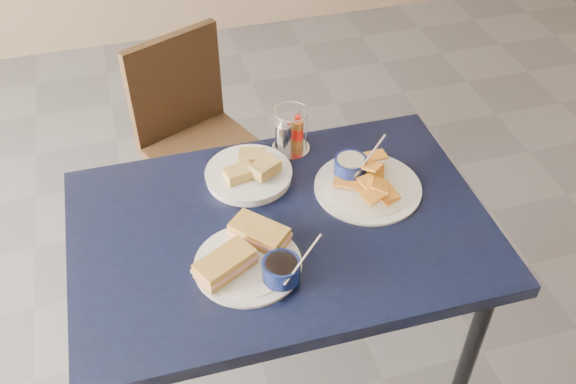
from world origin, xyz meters
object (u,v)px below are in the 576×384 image
object	(u,v)px
dining_table	(281,245)
plantain_plate	(363,180)
condiment_caddy	(289,133)
chair_far	(200,125)
bread_basket	(250,173)
sandwich_plate	(252,257)

from	to	relation	value
dining_table	plantain_plate	bearing A→B (deg)	18.42
dining_table	condiment_caddy	distance (m)	0.34
dining_table	chair_far	size ratio (longest dim) A/B	1.32
dining_table	bread_basket	size ratio (longest dim) A/B	4.56
sandwich_plate	dining_table	bearing A→B (deg)	47.26
bread_basket	sandwich_plate	bearing A→B (deg)	-102.33
plantain_plate	bread_basket	bearing A→B (deg)	158.74
dining_table	condiment_caddy	bearing A→B (deg)	70.21
chair_far	sandwich_plate	bearing A→B (deg)	-91.13
sandwich_plate	plantain_plate	distance (m)	0.40
chair_far	plantain_plate	bearing A→B (deg)	-66.76
chair_far	bread_basket	size ratio (longest dim) A/B	3.44
chair_far	sandwich_plate	size ratio (longest dim) A/B	2.67
condiment_caddy	dining_table	bearing A→B (deg)	-109.79
chair_far	plantain_plate	size ratio (longest dim) A/B	2.79
chair_far	condiment_caddy	xyz separation A→B (m)	(0.19, -0.57, 0.34)
dining_table	plantain_plate	distance (m)	0.28
sandwich_plate	bread_basket	distance (m)	0.31
sandwich_plate	bread_basket	xyz separation A→B (m)	(0.07, 0.31, -0.01)
chair_far	sandwich_plate	xyz separation A→B (m)	(-0.02, -0.97, 0.31)
bread_basket	condiment_caddy	bearing A→B (deg)	34.14
plantain_plate	bread_basket	distance (m)	0.31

